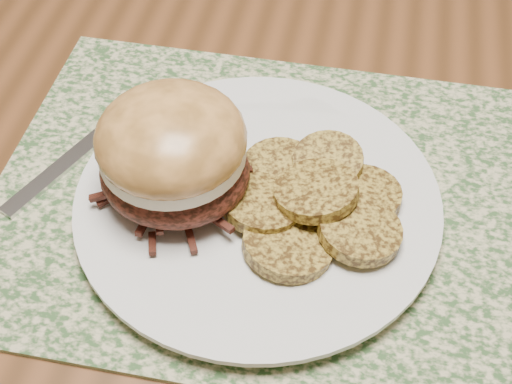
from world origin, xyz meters
TOP-DOWN VIEW (x-y plane):
  - ground at (0.00, 0.00)m, footprint 3.50×3.50m
  - dining_table at (0.00, 0.00)m, footprint 1.50×0.90m
  - placemat at (-0.05, -0.26)m, footprint 0.45×0.33m
  - dinner_plate at (-0.06, -0.27)m, footprint 0.26×0.26m
  - pork_sandwich at (-0.12, -0.28)m, footprint 0.13×0.13m
  - roasted_potatoes at (-0.02, -0.27)m, footprint 0.15×0.16m
  - fork at (-0.21, -0.23)m, footprint 0.09×0.17m

SIDE VIEW (x-z plane):
  - ground at x=0.00m, z-range 0.00..0.00m
  - dining_table at x=0.00m, z-range 0.30..1.05m
  - placemat at x=-0.05m, z-range 0.75..0.75m
  - fork at x=-0.21m, z-range 0.75..0.76m
  - dinner_plate at x=-0.06m, z-range 0.75..0.77m
  - roasted_potatoes at x=-0.02m, z-range 0.76..0.80m
  - pork_sandwich at x=-0.12m, z-range 0.77..0.85m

